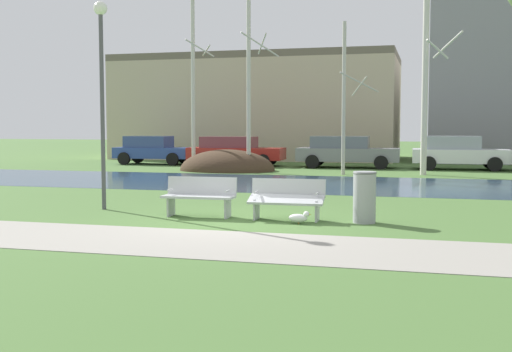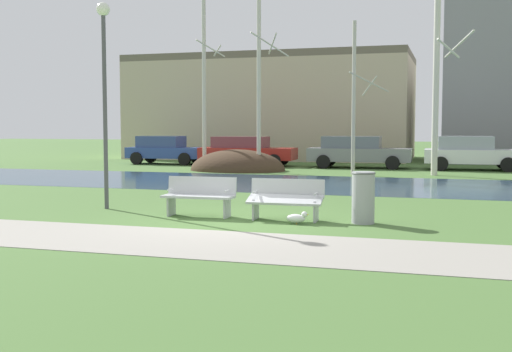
# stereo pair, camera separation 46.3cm
# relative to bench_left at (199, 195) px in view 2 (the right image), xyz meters

# --- Properties ---
(ground_plane) EXTENTS (120.00, 120.00, 0.00)m
(ground_plane) POSITION_rel_bench_left_xyz_m (0.99, 9.32, -0.47)
(ground_plane) COLOR #476B33
(paved_path_strip) EXTENTS (60.00, 2.58, 0.01)m
(paved_path_strip) POSITION_rel_bench_left_xyz_m (0.99, -3.01, -0.47)
(paved_path_strip) COLOR gray
(paved_path_strip) RESTS_ON ground
(river_band) EXTENTS (80.00, 6.88, 0.01)m
(river_band) POSITION_rel_bench_left_xyz_m (0.99, 8.54, -0.47)
(river_band) COLOR #2D475B
(river_band) RESTS_ON ground
(soil_mound) EXTENTS (4.32, 3.23, 1.89)m
(soil_mound) POSITION_rel_bench_left_xyz_m (-3.83, 13.94, -0.47)
(soil_mound) COLOR #423021
(soil_mound) RESTS_ON ground
(bench_left) EXTENTS (1.62, 0.61, 0.87)m
(bench_left) POSITION_rel_bench_left_xyz_m (0.00, 0.00, 0.00)
(bench_left) COLOR #B2B5B7
(bench_left) RESTS_ON ground
(bench_right) EXTENTS (1.62, 0.61, 0.87)m
(bench_right) POSITION_rel_bench_left_xyz_m (1.97, 0.00, 0.00)
(bench_right) COLOR #B2B5B7
(bench_right) RESTS_ON ground
(trash_bin) EXTENTS (0.49, 0.49, 1.06)m
(trash_bin) POSITION_rel_bench_left_xyz_m (3.60, 0.05, 0.08)
(trash_bin) COLOR #999B9E
(trash_bin) RESTS_ON ground
(seagull) EXTENTS (0.47, 0.18, 0.27)m
(seagull) POSITION_rel_bench_left_xyz_m (2.33, -0.47, -0.34)
(seagull) COLOR white
(seagull) RESTS_ON ground
(streetlamp) EXTENTS (0.32, 0.32, 4.91)m
(streetlamp) POSITION_rel_bench_left_xyz_m (-2.64, 0.56, 2.85)
(streetlamp) COLOR #4C4C51
(streetlamp) RESTS_ON ground
(birch_far_left) EXTENTS (1.15, 1.95, 8.61)m
(birch_far_left) POSITION_rel_bench_left_xyz_m (-5.56, 14.39, 3.87)
(birch_far_left) COLOR beige
(birch_far_left) RESTS_ON ground
(birch_left) EXTENTS (1.46, 2.16, 8.00)m
(birch_left) POSITION_rel_bench_left_xyz_m (-2.68, 13.53, 3.60)
(birch_left) COLOR beige
(birch_left) RESTS_ON ground
(birch_center_left) EXTENTS (1.49, 2.34, 6.19)m
(birch_center_left) POSITION_rel_bench_left_xyz_m (1.51, 12.93, 2.66)
(birch_center_left) COLOR #BCB7A8
(birch_center_left) RESTS_ON ground
(birch_center) EXTENTS (1.57, 2.32, 7.54)m
(birch_center) POSITION_rel_bench_left_xyz_m (4.68, 13.70, 3.37)
(birch_center) COLOR beige
(birch_center) RESTS_ON ground
(parked_van_nearest_blue) EXTENTS (4.05, 2.02, 1.46)m
(parked_van_nearest_blue) POSITION_rel_bench_left_xyz_m (-9.03, 17.51, 0.29)
(parked_van_nearest_blue) COLOR #2D4793
(parked_van_nearest_blue) RESTS_ON ground
(parked_sedan_second_red) EXTENTS (4.79, 2.04, 1.46)m
(parked_sedan_second_red) POSITION_rel_bench_left_xyz_m (-4.52, 17.27, 0.30)
(parked_sedan_second_red) COLOR maroon
(parked_sedan_second_red) RESTS_ON ground
(parked_hatch_third_grey) EXTENTS (4.84, 2.11, 1.50)m
(parked_hatch_third_grey) POSITION_rel_bench_left_xyz_m (1.03, 17.30, 0.32)
(parked_hatch_third_grey) COLOR slate
(parked_hatch_third_grey) RESTS_ON ground
(parked_wagon_fourth_white) EXTENTS (4.27, 2.16, 1.53)m
(parked_wagon_fourth_white) POSITION_rel_bench_left_xyz_m (6.12, 17.31, 0.33)
(parked_wagon_fourth_white) COLOR silver
(parked_wagon_fourth_white) RESTS_ON ground
(building_beige_block) EXTENTS (16.65, 8.12, 6.17)m
(building_beige_block) POSITION_rel_bench_left_xyz_m (-5.32, 25.24, 2.61)
(building_beige_block) COLOR #BCAD8E
(building_beige_block) RESTS_ON ground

